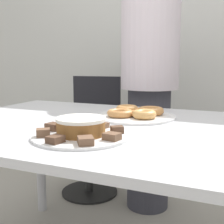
{
  "coord_description": "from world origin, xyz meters",
  "views": [
    {
      "loc": [
        0.48,
        -1.2,
        1.04
      ],
      "look_at": [
        -0.04,
        -0.03,
        0.83
      ],
      "focal_mm": 50.0,
      "sensor_mm": 36.0,
      "label": 1
    }
  ],
  "objects_px": {
    "person_standing": "(150,82)",
    "office_chair_left": "(91,137)",
    "frosted_cake": "(81,126)",
    "plate_cake": "(81,136)",
    "plate_donuts": "(135,117)"
  },
  "relations": [
    {
      "from": "person_standing",
      "to": "office_chair_left",
      "type": "bearing_deg",
      "value": 169.81
    },
    {
      "from": "plate_cake",
      "to": "office_chair_left",
      "type": "bearing_deg",
      "value": 115.95
    },
    {
      "from": "person_standing",
      "to": "office_chair_left",
      "type": "height_order",
      "value": "person_standing"
    },
    {
      "from": "person_standing",
      "to": "frosted_cake",
      "type": "xyz_separation_m",
      "value": [
        0.08,
        -1.09,
        -0.08
      ]
    },
    {
      "from": "plate_donuts",
      "to": "frosted_cake",
      "type": "xyz_separation_m",
      "value": [
        -0.05,
        -0.45,
        0.04
      ]
    },
    {
      "from": "plate_cake",
      "to": "frosted_cake",
      "type": "xyz_separation_m",
      "value": [
        0.0,
        -0.0,
        0.04
      ]
    },
    {
      "from": "person_standing",
      "to": "frosted_cake",
      "type": "distance_m",
      "value": 1.09
    },
    {
      "from": "plate_cake",
      "to": "plate_donuts",
      "type": "height_order",
      "value": "same"
    },
    {
      "from": "plate_cake",
      "to": "plate_donuts",
      "type": "relative_size",
      "value": 0.92
    },
    {
      "from": "person_standing",
      "to": "plate_donuts",
      "type": "relative_size",
      "value": 4.4
    },
    {
      "from": "frosted_cake",
      "to": "plate_donuts",
      "type": "bearing_deg",
      "value": 83.88
    },
    {
      "from": "plate_cake",
      "to": "frosted_cake",
      "type": "distance_m",
      "value": 0.04
    },
    {
      "from": "office_chair_left",
      "to": "frosted_cake",
      "type": "xyz_separation_m",
      "value": [
        0.57,
        -1.18,
        0.37
      ]
    },
    {
      "from": "office_chair_left",
      "to": "plate_cake",
      "type": "xyz_separation_m",
      "value": [
        0.57,
        -1.18,
        0.34
      ]
    },
    {
      "from": "person_standing",
      "to": "plate_donuts",
      "type": "height_order",
      "value": "person_standing"
    }
  ]
}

